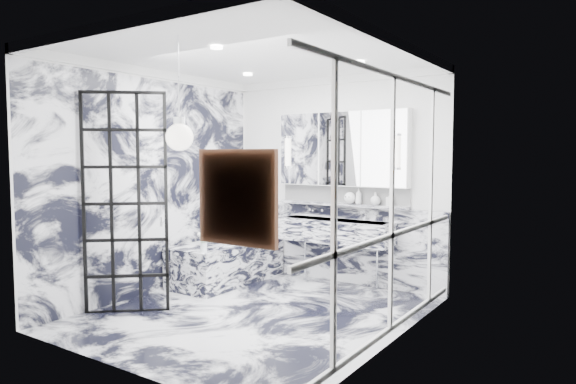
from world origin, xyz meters
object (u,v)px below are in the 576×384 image
Objects in this scene: crittall_door at (125,204)px; mirror_cabinet at (342,149)px; trough_sink at (335,231)px; bathtub at (227,262)px.

crittall_door reaches higher than mirror_cabinet.
crittall_door reaches higher than trough_sink.
trough_sink is at bearing 26.48° from bathtub.
crittall_door is 1.46× the size of bathtub.
bathtub is at bearing -147.94° from mirror_cabinet.
trough_sink is at bearing -90.00° from mirror_cabinet.
bathtub is (-1.32, -0.83, -1.54)m from mirror_cabinet.
mirror_cabinet is (1.36, 2.49, 0.61)m from crittall_door.
crittall_door is at bearing -118.58° from mirror_cabinet.
mirror_cabinet is 2.20m from bathtub.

